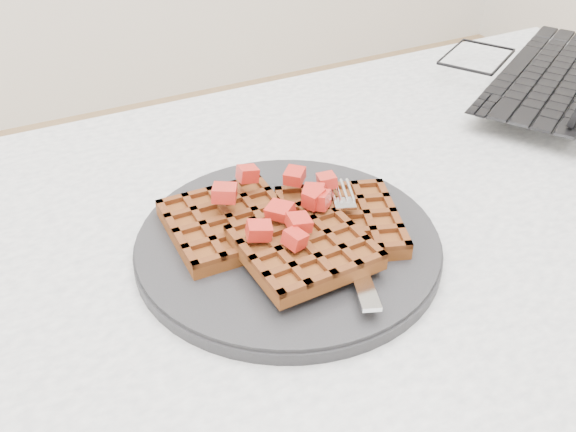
# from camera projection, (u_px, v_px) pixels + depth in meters

# --- Properties ---
(table) EXTENTS (1.20, 0.80, 0.75)m
(table) POSITION_uv_depth(u_px,v_px,m) (365.00, 332.00, 0.68)
(table) COLOR silver
(table) RESTS_ON ground
(plate) EXTENTS (0.29, 0.29, 0.02)m
(plate) POSITION_uv_depth(u_px,v_px,m) (288.00, 243.00, 0.61)
(plate) COLOR black
(plate) RESTS_ON table
(waffles) EXTENTS (0.22, 0.19, 0.03)m
(waffles) POSITION_uv_depth(u_px,v_px,m) (290.00, 229.00, 0.60)
(waffles) COLOR brown
(waffles) RESTS_ON plate
(strawberry_pile) EXTENTS (0.15, 0.15, 0.02)m
(strawberry_pile) POSITION_uv_depth(u_px,v_px,m) (288.00, 204.00, 0.59)
(strawberry_pile) COLOR #9E0500
(strawberry_pile) RESTS_ON waffles
(fork) EXTENTS (0.09, 0.18, 0.02)m
(fork) POSITION_uv_depth(u_px,v_px,m) (350.00, 241.00, 0.59)
(fork) COLOR silver
(fork) RESTS_ON plate
(laptop) EXTENTS (0.45, 0.42, 0.25)m
(laptop) POSITION_uv_depth(u_px,v_px,m) (541.00, 61.00, 0.90)
(laptop) COLOR black
(laptop) RESTS_ON table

